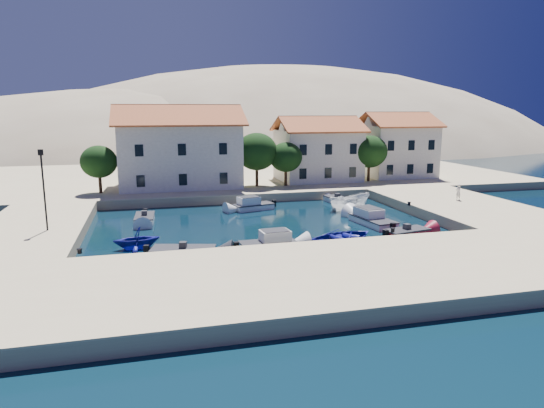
% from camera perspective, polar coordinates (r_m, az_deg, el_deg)
% --- Properties ---
extents(ground, '(400.00, 400.00, 0.00)m').
position_cam_1_polar(ground, '(34.44, 2.71, -6.08)').
color(ground, black).
rests_on(ground, ground).
extents(quay_south, '(52.00, 12.00, 1.00)m').
position_cam_1_polar(quay_south, '(28.89, 6.25, -8.49)').
color(quay_south, '#C4B086').
rests_on(quay_south, ground).
extents(quay_east, '(11.00, 20.00, 1.00)m').
position_cam_1_polar(quay_east, '(52.21, 21.31, -0.37)').
color(quay_east, '#C4B086').
rests_on(quay_east, ground).
extents(quay_west, '(8.00, 20.00, 1.00)m').
position_cam_1_polar(quay_west, '(43.53, -26.32, -2.92)').
color(quay_west, '#C4B086').
rests_on(quay_west, ground).
extents(quay_north, '(80.00, 36.00, 1.00)m').
position_cam_1_polar(quay_north, '(71.08, -4.79, 3.19)').
color(quay_north, '#C4B086').
rests_on(quay_north, ground).
extents(hills, '(254.00, 176.00, 99.00)m').
position_cam_1_polar(hills, '(161.52, -3.27, -1.00)').
color(hills, gray).
rests_on(hills, ground).
extents(building_left, '(14.70, 9.45, 9.70)m').
position_cam_1_polar(building_left, '(59.70, -10.87, 6.79)').
color(building_left, beige).
rests_on(building_left, quay_north).
extents(building_mid, '(10.50, 8.40, 8.30)m').
position_cam_1_polar(building_mid, '(64.42, 5.38, 6.60)').
color(building_mid, beige).
rests_on(building_mid, quay_north).
extents(building_right, '(9.45, 8.40, 8.80)m').
position_cam_1_polar(building_right, '(70.26, 14.42, 6.87)').
color(building_right, beige).
rests_on(building_right, quay_north).
extents(trees, '(37.30, 5.30, 6.45)m').
position_cam_1_polar(trees, '(58.90, -0.35, 5.86)').
color(trees, '#382314').
rests_on(trees, quay_north).
extents(lamppost, '(0.35, 0.25, 6.22)m').
position_cam_1_polar(lamppost, '(40.55, -25.32, 2.35)').
color(lamppost, black).
rests_on(lamppost, quay_west).
extents(bollards, '(29.36, 9.56, 0.30)m').
position_cam_1_polar(bollards, '(38.53, 5.01, -2.49)').
color(bollards, black).
rests_on(bollards, ground).
extents(motorboat_grey_sw, '(4.77, 3.03, 1.25)m').
position_cam_1_polar(motorboat_grey_sw, '(34.73, -10.39, -5.61)').
color(motorboat_grey_sw, '#2F2F34').
rests_on(motorboat_grey_sw, ground).
extents(cabin_cruiser_south, '(4.22, 2.05, 1.60)m').
position_cam_1_polar(cabin_cruiser_south, '(35.71, -0.50, -4.65)').
color(cabin_cruiser_south, white).
rests_on(cabin_cruiser_south, ground).
extents(rowboat_south, '(6.57, 5.67, 1.14)m').
position_cam_1_polar(rowboat_south, '(37.98, 8.45, -4.56)').
color(rowboat_south, navy).
rests_on(rowboat_south, ground).
extents(motorboat_red_se, '(4.00, 2.42, 1.25)m').
position_cam_1_polar(motorboat_red_se, '(40.90, 15.56, -3.30)').
color(motorboat_red_se, maroon).
rests_on(motorboat_red_se, ground).
extents(cabin_cruiser_east, '(2.73, 5.36, 1.60)m').
position_cam_1_polar(cabin_cruiser_east, '(44.36, 11.77, -1.78)').
color(cabin_cruiser_east, white).
rests_on(cabin_cruiser_east, ground).
extents(boat_east, '(4.99, 2.61, 1.83)m').
position_cam_1_polar(boat_east, '(50.47, 9.09, -0.70)').
color(boat_east, white).
rests_on(boat_east, ground).
extents(motorboat_white_ne, '(2.10, 3.82, 1.25)m').
position_cam_1_polar(motorboat_white_ne, '(54.12, 7.69, 0.45)').
color(motorboat_white_ne, white).
rests_on(motorboat_white_ne, ground).
extents(rowboat_west, '(3.68, 3.29, 1.75)m').
position_cam_1_polar(rowboat_west, '(37.55, -15.59, -5.04)').
color(rowboat_west, navy).
rests_on(rowboat_west, ground).
extents(motorboat_white_west, '(1.91, 3.93, 1.25)m').
position_cam_1_polar(motorboat_white_west, '(46.04, -14.76, -1.68)').
color(motorboat_white_west, white).
rests_on(motorboat_white_west, ground).
extents(cabin_cruiser_north, '(4.38, 2.68, 1.60)m').
position_cam_1_polar(cabin_cruiser_north, '(49.90, -2.17, -0.14)').
color(cabin_cruiser_north, white).
rests_on(cabin_cruiser_north, ground).
extents(pedestrian, '(0.65, 0.48, 1.66)m').
position_cam_1_polar(pedestrian, '(53.25, 21.07, 1.31)').
color(pedestrian, silver).
rests_on(pedestrian, quay_east).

